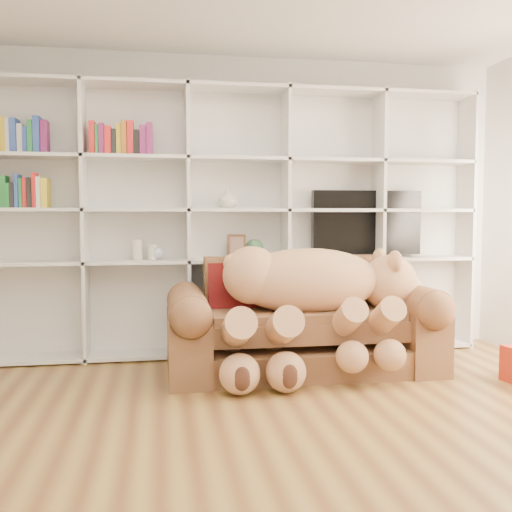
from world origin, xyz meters
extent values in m
plane|color=brown|center=(0.00, 0.00, 0.00)|extent=(5.00, 5.00, 0.00)
cube|color=silver|center=(0.00, 2.50, 1.35)|extent=(5.00, 0.02, 2.70)
cube|color=silver|center=(0.00, 2.46, 1.20)|extent=(4.40, 0.03, 2.40)
cube|color=silver|center=(-1.32, 2.30, 1.20)|extent=(0.03, 0.35, 2.40)
cube|color=silver|center=(-0.44, 2.30, 1.20)|extent=(0.03, 0.35, 2.40)
cube|color=silver|center=(0.44, 2.30, 1.20)|extent=(0.03, 0.35, 2.40)
cube|color=silver|center=(1.32, 2.30, 1.20)|extent=(0.03, 0.35, 2.40)
cube|color=silver|center=(2.20, 2.30, 1.20)|extent=(0.03, 0.35, 2.40)
cube|color=silver|center=(0.00, 2.30, 0.03)|extent=(4.40, 0.35, 0.03)
cube|color=silver|center=(0.00, 2.30, 0.85)|extent=(4.40, 0.35, 0.03)
cube|color=silver|center=(0.00, 2.30, 1.30)|extent=(4.40, 0.35, 0.03)
cube|color=silver|center=(0.00, 2.30, 1.75)|extent=(4.40, 0.35, 0.03)
cube|color=silver|center=(0.00, 2.30, 2.37)|extent=(4.40, 0.35, 0.03)
cube|color=brown|center=(0.44, 1.65, 0.11)|extent=(2.05, 0.83, 0.21)
cube|color=brown|center=(0.44, 1.63, 0.43)|extent=(1.52, 0.68, 0.29)
cube|color=brown|center=(0.44, 2.01, 0.63)|extent=(1.52, 0.20, 0.54)
cube|color=brown|center=(-0.48, 1.65, 0.27)|extent=(0.31, 0.93, 0.54)
cube|color=brown|center=(1.36, 1.65, 0.27)|extent=(0.31, 0.93, 0.54)
cylinder|color=brown|center=(-0.48, 1.65, 0.54)|extent=(0.31, 0.88, 0.31)
cylinder|color=brown|center=(1.36, 1.65, 0.54)|extent=(0.31, 0.88, 0.31)
ellipsoid|color=tan|center=(0.46, 1.60, 0.74)|extent=(1.19, 0.58, 0.51)
sphere|color=tan|center=(0.01, 1.60, 0.79)|extent=(0.45, 0.45, 0.45)
sphere|color=tan|center=(1.14, 1.60, 0.71)|extent=(0.45, 0.45, 0.45)
sphere|color=#D5AE8C|center=(1.32, 1.60, 0.64)|extent=(0.23, 0.23, 0.23)
sphere|color=#3F2216|center=(1.40, 1.60, 0.63)|extent=(0.07, 0.07, 0.07)
ellipsoid|color=tan|center=(1.12, 1.44, 0.89)|extent=(0.11, 0.18, 0.18)
ellipsoid|color=tan|center=(1.12, 1.76, 0.89)|extent=(0.11, 0.18, 0.18)
sphere|color=tan|center=(-0.13, 1.60, 0.88)|extent=(0.15, 0.15, 0.15)
cylinder|color=tan|center=(0.67, 1.29, 0.46)|extent=(0.20, 0.55, 0.40)
cylinder|color=tan|center=(0.96, 1.29, 0.46)|extent=(0.20, 0.55, 0.40)
cylinder|color=tan|center=(-0.15, 1.29, 0.42)|extent=(0.23, 0.63, 0.46)
cylinder|color=tan|center=(0.18, 1.29, 0.42)|extent=(0.23, 0.63, 0.46)
sphere|color=tan|center=(0.67, 1.11, 0.23)|extent=(0.24, 0.24, 0.24)
sphere|color=tan|center=(0.96, 1.11, 0.23)|extent=(0.24, 0.24, 0.24)
sphere|color=tan|center=(-0.15, 1.11, 0.15)|extent=(0.29, 0.29, 0.29)
sphere|color=tan|center=(0.18, 1.11, 0.15)|extent=(0.29, 0.29, 0.29)
cube|color=#510E0D|center=(-0.11, 1.84, 0.66)|extent=(0.41, 0.24, 0.42)
cube|color=black|center=(1.23, 2.35, 1.18)|extent=(1.05, 0.08, 0.60)
cube|color=black|center=(1.23, 2.35, 0.89)|extent=(0.35, 0.18, 0.04)
cube|color=#52311C|center=(-0.01, 2.30, 0.98)|extent=(0.17, 0.07, 0.21)
sphere|color=#2A5337|center=(0.15, 2.30, 0.95)|extent=(0.17, 0.17, 0.17)
cylinder|color=beige|center=(-0.88, 2.30, 0.95)|extent=(0.09, 0.09, 0.17)
cylinder|color=beige|center=(-0.76, 2.30, 0.93)|extent=(0.09, 0.09, 0.13)
sphere|color=silver|center=(-0.71, 2.30, 0.93)|extent=(0.11, 0.11, 0.11)
imported|color=beige|center=(-0.09, 2.30, 1.40)|extent=(0.18, 0.18, 0.17)
camera|label=1|loc=(-0.69, -2.75, 1.25)|focal=40.00mm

